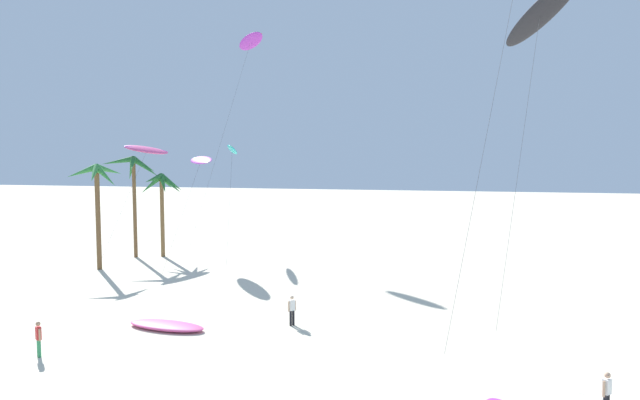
# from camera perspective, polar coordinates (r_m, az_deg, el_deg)

# --- Properties ---
(palm_tree_0) EXTENTS (5.02, 5.09, 9.41)m
(palm_tree_0) POSITION_cam_1_polar(r_m,az_deg,el_deg) (52.13, -19.18, 2.66)
(palm_tree_0) COLOR brown
(palm_tree_0) RESTS_ON ground
(palm_tree_1) EXTENTS (4.29, 4.69, 7.83)m
(palm_tree_1) POSITION_cam_1_polar(r_m,az_deg,el_deg) (51.71, -16.51, 1.22)
(palm_tree_1) COLOR brown
(palm_tree_1) RESTS_ON ground
(palm_tree_2) EXTENTS (3.85, 4.42, 8.74)m
(palm_tree_2) POSITION_cam_1_polar(r_m,az_deg,el_deg) (47.34, -22.65, 1.52)
(palm_tree_2) COLOR brown
(palm_tree_2) RESTS_ON ground
(flying_kite_0) EXTENTS (3.40, 10.19, 10.71)m
(flying_kite_0) POSITION_cam_1_polar(r_m,az_deg,el_deg) (53.59, -18.00, 5.12)
(flying_kite_0) COLOR #EA5193
(flying_kite_0) RESTS_ON ground
(flying_kite_2) EXTENTS (5.54, 9.04, 9.61)m
(flying_kite_2) POSITION_cam_1_polar(r_m,az_deg,el_deg) (47.87, -12.60, 4.19)
(flying_kite_2) COLOR purple
(flying_kite_2) RESTS_ON ground
(flying_kite_3) EXTENTS (4.34, 8.67, 18.90)m
(flying_kite_3) POSITION_cam_1_polar(r_m,az_deg,el_deg) (34.96, 22.39, 17.85)
(flying_kite_3) COLOR black
(flying_kite_3) RESTS_ON ground
(flying_kite_4) EXTENTS (6.04, 9.06, 22.37)m
(flying_kite_4) POSITION_cam_1_polar(r_m,az_deg,el_deg) (58.57, -7.42, 16.41)
(flying_kite_4) COLOR purple
(flying_kite_4) RESTS_ON ground
(flying_kite_5) EXTENTS (3.50, 8.92, 10.71)m
(flying_kite_5) POSITION_cam_1_polar(r_m,az_deg,el_deg) (52.41, -9.35, 5.32)
(flying_kite_5) COLOR #19B2B7
(flying_kite_5) RESTS_ON ground
(grounded_kite_0) EXTENTS (4.62, 1.95, 0.35)m
(grounded_kite_0) POSITION_cam_1_polar(r_m,az_deg,el_deg) (30.63, -16.05, -12.73)
(grounded_kite_0) COLOR #EA5193
(grounded_kite_0) RESTS_ON ground
(person_foreground_walker) EXTENTS (0.39, 0.39, 1.66)m
(person_foreground_walker) POSITION_cam_1_polar(r_m,az_deg,el_deg) (29.85, -3.00, -11.55)
(person_foreground_walker) COLOR black
(person_foreground_walker) RESTS_ON ground
(person_near_left) EXTENTS (0.43, 0.34, 1.66)m
(person_near_left) POSITION_cam_1_polar(r_m,az_deg,el_deg) (28.49, -27.82, -12.84)
(person_near_left) COLOR #338E56
(person_near_left) RESTS_ON ground
(person_near_right) EXTENTS (0.37, 0.40, 1.63)m
(person_near_right) POSITION_cam_1_polar(r_m,az_deg,el_deg) (22.40, 28.25, -17.64)
(person_near_right) COLOR black
(person_near_right) RESTS_ON ground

